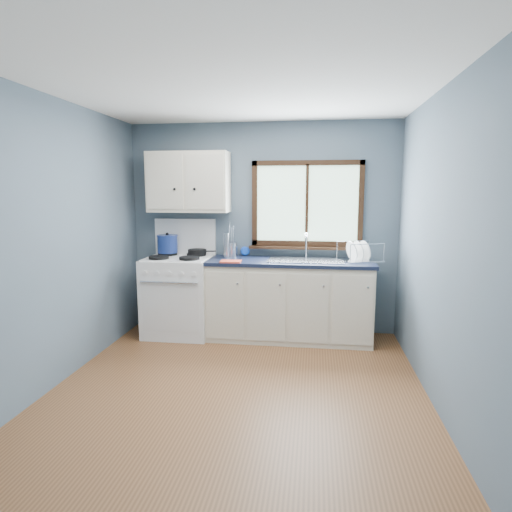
# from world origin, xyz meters

# --- Properties ---
(floor) EXTENTS (3.20, 3.60, 0.02)m
(floor) POSITION_xyz_m (0.00, 0.00, -0.01)
(floor) COLOR brown
(floor) RESTS_ON ground
(ceiling) EXTENTS (3.20, 3.60, 0.02)m
(ceiling) POSITION_xyz_m (0.00, 0.00, 2.51)
(ceiling) COLOR white
(ceiling) RESTS_ON wall_back
(wall_back) EXTENTS (3.20, 0.02, 2.50)m
(wall_back) POSITION_xyz_m (0.00, 1.81, 1.25)
(wall_back) COLOR slate
(wall_back) RESTS_ON ground
(wall_front) EXTENTS (3.20, 0.02, 2.50)m
(wall_front) POSITION_xyz_m (0.00, -1.81, 1.25)
(wall_front) COLOR slate
(wall_front) RESTS_ON ground
(wall_left) EXTENTS (0.02, 3.60, 2.50)m
(wall_left) POSITION_xyz_m (-1.61, 0.00, 1.25)
(wall_left) COLOR slate
(wall_left) RESTS_ON ground
(wall_right) EXTENTS (0.02, 3.60, 2.50)m
(wall_right) POSITION_xyz_m (1.61, 0.00, 1.25)
(wall_right) COLOR slate
(wall_right) RESTS_ON ground
(gas_range) EXTENTS (0.76, 0.69, 1.36)m
(gas_range) POSITION_xyz_m (-0.95, 1.47, 0.49)
(gas_range) COLOR white
(gas_range) RESTS_ON floor
(base_cabinets) EXTENTS (1.85, 0.60, 0.88)m
(base_cabinets) POSITION_xyz_m (0.36, 1.49, 0.41)
(base_cabinets) COLOR beige
(base_cabinets) RESTS_ON floor
(countertop) EXTENTS (1.89, 0.64, 0.04)m
(countertop) POSITION_xyz_m (0.36, 1.49, 0.90)
(countertop) COLOR black
(countertop) RESTS_ON base_cabinets
(sink) EXTENTS (0.84, 0.46, 0.44)m
(sink) POSITION_xyz_m (0.54, 1.49, 0.86)
(sink) COLOR silver
(sink) RESTS_ON countertop
(window) EXTENTS (1.36, 0.10, 1.03)m
(window) POSITION_xyz_m (0.54, 1.77, 1.48)
(window) COLOR #9EC6A8
(window) RESTS_ON wall_back
(upper_cabinets) EXTENTS (0.95, 0.35, 0.70)m
(upper_cabinets) POSITION_xyz_m (-0.85, 1.63, 1.80)
(upper_cabinets) COLOR beige
(upper_cabinets) RESTS_ON wall_back
(skillet) EXTENTS (0.35, 0.26, 0.04)m
(skillet) POSITION_xyz_m (-0.76, 1.62, 0.98)
(skillet) COLOR black
(skillet) RESTS_ON gas_range
(stockpot) EXTENTS (0.29, 0.29, 0.24)m
(stockpot) POSITION_xyz_m (-1.13, 1.61, 1.07)
(stockpot) COLOR navy
(stockpot) RESTS_ON gas_range
(utensil_crock) EXTENTS (0.16, 0.16, 0.41)m
(utensil_crock) POSITION_xyz_m (-0.35, 1.68, 1.00)
(utensil_crock) COLOR silver
(utensil_crock) RESTS_ON countertop
(thermos) EXTENTS (0.09, 0.09, 0.29)m
(thermos) POSITION_xyz_m (-0.39, 1.58, 1.07)
(thermos) COLOR silver
(thermos) RESTS_ON countertop
(soap_bottle) EXTENTS (0.14, 0.14, 0.28)m
(soap_bottle) POSITION_xyz_m (-0.19, 1.74, 1.06)
(soap_bottle) COLOR blue
(soap_bottle) RESTS_ON countertop
(dish_towel) EXTENTS (0.23, 0.17, 0.02)m
(dish_towel) POSITION_xyz_m (-0.28, 1.26, 0.93)
(dish_towel) COLOR #E04930
(dish_towel) RESTS_ON countertop
(dish_rack) EXTENTS (0.53, 0.48, 0.23)m
(dish_rack) POSITION_xyz_m (1.13, 1.55, 0.98)
(dish_rack) COLOR silver
(dish_rack) RESTS_ON countertop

